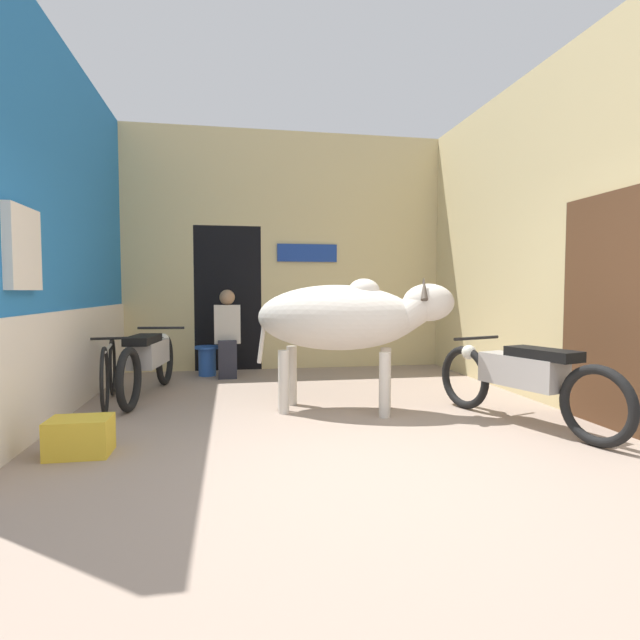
% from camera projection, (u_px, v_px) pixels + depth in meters
% --- Properties ---
extents(ground_plane, '(30.00, 30.00, 0.00)m').
position_uv_depth(ground_plane, '(363.00, 474.00, 3.34)').
color(ground_plane, gray).
extents(wall_left_shopfront, '(0.25, 4.62, 3.69)m').
position_uv_depth(wall_left_shopfront, '(61.00, 236.00, 5.05)').
color(wall_left_shopfront, '#236BAD').
rests_on(wall_left_shopfront, ground_plane).
extents(wall_back_with_doorway, '(4.94, 0.93, 3.69)m').
position_uv_depth(wall_back_with_doorway, '(267.00, 267.00, 7.97)').
color(wall_back_with_doorway, '#D1BC84').
rests_on(wall_back_with_doorway, ground_plane).
extents(wall_right_with_door, '(0.22, 4.62, 3.69)m').
position_uv_depth(wall_right_with_door, '(524.00, 241.00, 5.90)').
color(wall_right_with_door, '#D1BC84').
rests_on(wall_right_with_door, ground_plane).
extents(cow, '(2.03, 1.19, 1.37)m').
position_uv_depth(cow, '(345.00, 318.00, 5.04)').
color(cow, beige).
rests_on(cow, ground_plane).
extents(motorcycle_near, '(0.81, 2.02, 0.77)m').
position_uv_depth(motorcycle_near, '(522.00, 377.00, 4.53)').
color(motorcycle_near, black).
rests_on(motorcycle_near, ground_plane).
extents(motorcycle_far, '(0.58, 2.11, 0.77)m').
position_uv_depth(motorcycle_far, '(149.00, 358.00, 5.75)').
color(motorcycle_far, black).
rests_on(motorcycle_far, ground_plane).
extents(bicycle, '(0.44, 1.66, 0.69)m').
position_uv_depth(bicycle, '(109.00, 372.00, 5.37)').
color(bicycle, black).
rests_on(bicycle, ground_plane).
extents(shopkeeper_seated, '(0.36, 0.34, 1.24)m').
position_uv_depth(shopkeeper_seated, '(227.00, 331.00, 7.05)').
color(shopkeeper_seated, '#282833').
rests_on(shopkeeper_seated, ground_plane).
extents(plastic_stool, '(0.35, 0.35, 0.43)m').
position_uv_depth(plastic_stool, '(207.00, 360.00, 7.19)').
color(plastic_stool, '#2856B2').
rests_on(plastic_stool, ground_plane).
extents(crate, '(0.44, 0.32, 0.28)m').
position_uv_depth(crate, '(80.00, 437.00, 3.71)').
color(crate, gold).
rests_on(crate, ground_plane).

